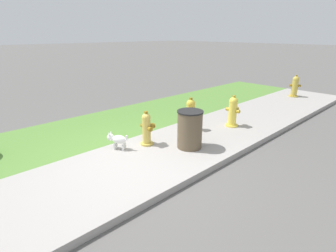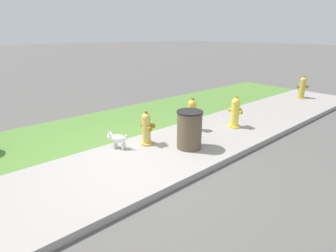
{
  "view_description": "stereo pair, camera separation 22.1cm",
  "coord_description": "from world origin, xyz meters",
  "px_view_note": "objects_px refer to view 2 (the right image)",
  "views": [
    {
      "loc": [
        -2.52,
        -3.59,
        2.28
      ],
      "look_at": [
        1.1,
        0.25,
        0.4
      ],
      "focal_mm": 28.0,
      "sensor_mm": 36.0,
      "label": 1
    },
    {
      "loc": [
        -2.36,
        -3.74,
        2.28
      ],
      "look_at": [
        1.1,
        0.25,
        0.4
      ],
      "focal_mm": 28.0,
      "sensor_mm": 36.0,
      "label": 2
    }
  ],
  "objects_px": {
    "fire_hydrant_across_street": "(147,129)",
    "trash_bin": "(189,130)",
    "small_white_dog": "(117,139)",
    "fire_hydrant_by_grass_verge": "(192,115)",
    "fire_hydrant_near_corner": "(302,87)",
    "fire_hydrant_at_driveway": "(235,112)"
  },
  "relations": [
    {
      "from": "fire_hydrant_near_corner",
      "to": "trash_bin",
      "type": "xyz_separation_m",
      "value": [
        -6.32,
        -0.44,
        0.01
      ]
    },
    {
      "from": "fire_hydrant_by_grass_verge",
      "to": "fire_hydrant_near_corner",
      "type": "height_order",
      "value": "fire_hydrant_near_corner"
    },
    {
      "from": "fire_hydrant_by_grass_verge",
      "to": "fire_hydrant_across_street",
      "type": "xyz_separation_m",
      "value": [
        -1.37,
        0.01,
        -0.03
      ]
    },
    {
      "from": "fire_hydrant_near_corner",
      "to": "fire_hydrant_across_street",
      "type": "distance_m",
      "value": 6.89
    },
    {
      "from": "fire_hydrant_across_street",
      "to": "trash_bin",
      "type": "xyz_separation_m",
      "value": [
        0.56,
        -0.72,
        0.04
      ]
    },
    {
      "from": "fire_hydrant_near_corner",
      "to": "trash_bin",
      "type": "bearing_deg",
      "value": -116.31
    },
    {
      "from": "fire_hydrant_by_grass_verge",
      "to": "fire_hydrant_near_corner",
      "type": "distance_m",
      "value": 5.52
    },
    {
      "from": "fire_hydrant_near_corner",
      "to": "trash_bin",
      "type": "relative_size",
      "value": 1.02
    },
    {
      "from": "fire_hydrant_across_street",
      "to": "trash_bin",
      "type": "distance_m",
      "value": 0.91
    },
    {
      "from": "fire_hydrant_near_corner",
      "to": "small_white_dog",
      "type": "distance_m",
      "value": 7.49
    },
    {
      "from": "fire_hydrant_by_grass_verge",
      "to": "fire_hydrant_across_street",
      "type": "distance_m",
      "value": 1.37
    },
    {
      "from": "fire_hydrant_by_grass_verge",
      "to": "fire_hydrant_at_driveway",
      "type": "bearing_deg",
      "value": -121.11
    },
    {
      "from": "trash_bin",
      "to": "fire_hydrant_across_street",
      "type": "bearing_deg",
      "value": 127.58
    },
    {
      "from": "fire_hydrant_near_corner",
      "to": "small_white_dog",
      "type": "relative_size",
      "value": 2.02
    },
    {
      "from": "fire_hydrant_by_grass_verge",
      "to": "fire_hydrant_across_street",
      "type": "bearing_deg",
      "value": 88.92
    },
    {
      "from": "fire_hydrant_across_street",
      "to": "fire_hydrant_near_corner",
      "type": "bearing_deg",
      "value": 94.43
    },
    {
      "from": "fire_hydrant_near_corner",
      "to": "fire_hydrant_at_driveway",
      "type": "relative_size",
      "value": 1.01
    },
    {
      "from": "trash_bin",
      "to": "small_white_dog",
      "type": "bearing_deg",
      "value": 140.51
    },
    {
      "from": "fire_hydrant_by_grass_verge",
      "to": "small_white_dog",
      "type": "relative_size",
      "value": 2.01
    },
    {
      "from": "fire_hydrant_by_grass_verge",
      "to": "fire_hydrant_at_driveway",
      "type": "distance_m",
      "value": 1.13
    },
    {
      "from": "fire_hydrant_across_street",
      "to": "small_white_dog",
      "type": "height_order",
      "value": "fire_hydrant_across_street"
    },
    {
      "from": "fire_hydrant_near_corner",
      "to": "fire_hydrant_at_driveway",
      "type": "xyz_separation_m",
      "value": [
        -4.53,
        -0.29,
        -0.0
      ]
    }
  ]
}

